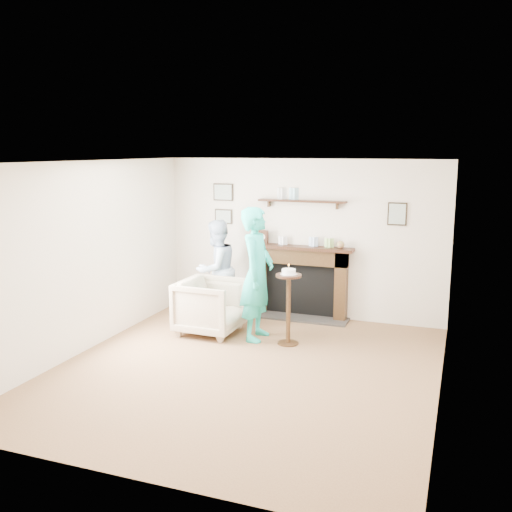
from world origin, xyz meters
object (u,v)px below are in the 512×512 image
Objects in this scene: woman at (257,338)px; pedestal_table at (288,295)px; man at (217,317)px; armchair at (211,333)px.

pedestal_table is (0.48, -0.08, 0.69)m from woman.
pedestal_table is (1.44, -0.82, 0.69)m from man.
woman is at bearing 74.66° from man.
pedestal_table is at bearing -101.74° from woman.
man is at bearing 150.27° from pedestal_table.
pedestal_table is at bearing -92.16° from armchair.
woman reaches higher than armchair.
woman reaches higher than man.
man is 0.84× the size of woman.
man reaches higher than armchair.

